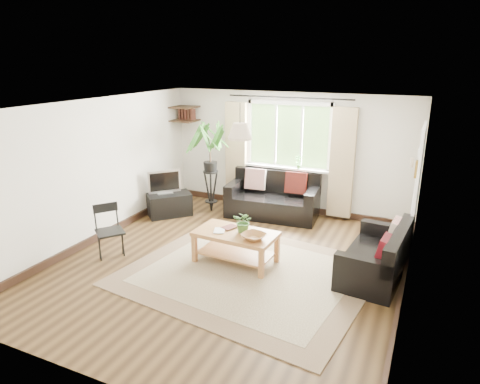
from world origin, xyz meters
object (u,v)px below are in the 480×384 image
at_px(sofa_back, 273,196).
at_px(folding_chair, 110,233).
at_px(sofa_right, 375,252).
at_px(palm_stand, 210,168).
at_px(tv_stand, 170,205).
at_px(coffee_table, 236,247).

height_order(sofa_back, folding_chair, folding_chair).
bearing_deg(sofa_right, sofa_back, -122.19).
distance_m(sofa_right, palm_stand, 3.79).
relative_size(sofa_back, palm_stand, 0.97).
distance_m(tv_stand, palm_stand, 1.10).
bearing_deg(sofa_back, tv_stand, -161.94).
height_order(sofa_right, tv_stand, sofa_right).
bearing_deg(coffee_table, folding_chair, -160.46).
xyz_separation_m(coffee_table, folding_chair, (-1.85, -0.66, 0.17)).
relative_size(coffee_table, palm_stand, 0.68).
bearing_deg(sofa_right, coffee_table, -71.64).
bearing_deg(folding_chair, sofa_back, 6.53).
height_order(sofa_right, folding_chair, folding_chair).
bearing_deg(folding_chair, tv_stand, 43.79).
height_order(sofa_back, palm_stand, palm_stand).
distance_m(sofa_back, coffee_table, 2.16).
bearing_deg(folding_chair, sofa_right, -36.53).
relative_size(coffee_table, tv_stand, 1.48).
height_order(coffee_table, tv_stand, coffee_table).
relative_size(sofa_right, tv_stand, 1.85).
bearing_deg(tv_stand, sofa_back, -23.46).
height_order(sofa_back, sofa_right, sofa_back).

